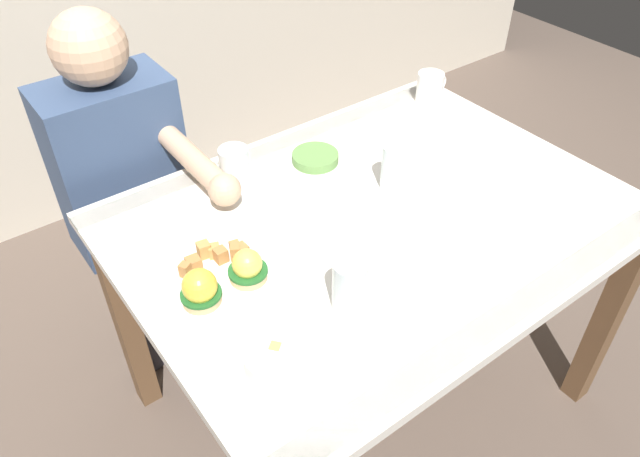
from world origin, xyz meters
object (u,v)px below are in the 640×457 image
Objects in this scene: water_glass_extra at (350,288)px; diner_person at (128,184)px; dining_table at (374,247)px; fork at (524,244)px; coffee_mug at (430,87)px; water_glass_far at (395,170)px; fruit_bowl at (276,360)px; eggs_benedict_plate at (222,282)px; side_plate at (315,161)px; water_glass_near at (235,170)px.

water_glass_extra is 0.82m from diner_person.
fork is (0.20, -0.28, 0.11)m from dining_table.
dining_table is 10.76× the size of coffee_mug.
coffee_mug is (0.49, 0.33, 0.16)m from dining_table.
coffee_mug is 0.90× the size of water_glass_far.
fruit_bowl is at bearing -151.84° from dining_table.
eggs_benedict_plate is at bearing 155.60° from fork.
fruit_bowl is 0.67m from side_plate.
water_glass_far reaches higher than eggs_benedict_plate.
coffee_mug is at bearing 30.94° from fruit_bowl.
diner_person reaches higher than side_plate.
water_glass_extra is at bearing -79.03° from diner_person.
eggs_benedict_plate is 2.42× the size of coffee_mug.
dining_table is 0.40m from water_glass_near.
water_glass_near reaches higher than coffee_mug.
eggs_benedict_plate is 0.50m from side_plate.
water_glass_extra is (-0.35, -0.25, 0.00)m from water_glass_far.
water_glass_extra is 0.11× the size of diner_person.
water_glass_near reaches higher than fruit_bowl.
dining_table is 0.52m from fruit_bowl.
eggs_benedict_plate is 2.25× the size of fruit_bowl.
coffee_mug is 0.71m from water_glass_near.
eggs_benedict_plate reaches higher than fruit_bowl.
eggs_benedict_plate is at bearing -179.57° from dining_table.
water_glass_far is 1.02× the size of water_glass_extra.
water_glass_near is 0.90× the size of water_glass_far.
water_glass_far reaches higher than fork.
eggs_benedict_plate is 2.42× the size of water_glass_near.
coffee_mug is 0.94m from diner_person.
diner_person reaches higher than water_glass_far.
water_glass_near is 0.22m from side_plate.
water_glass_far is 0.62× the size of side_plate.
dining_table is at bearing -146.67° from coffee_mug.
fork is 0.71m from water_glass_near.
fruit_bowl is 0.98× the size of water_glass_extra.
diner_person reaches higher than dining_table.
dining_table is 10.73× the size of water_glass_near.
fruit_bowl is 0.65m from fork.
fruit_bowl is 0.59m from water_glass_near.
dining_table is 10.00× the size of fruit_bowl.
dining_table is 9.84× the size of water_glass_extra.
dining_table is 7.73× the size of fork.
side_plate is (-0.19, 0.54, 0.01)m from fork.
water_glass_extra is at bearing -118.76° from side_plate.
diner_person is at bearing 123.83° from fork.
water_glass_near is 0.38m from diner_person.
water_glass_far is (0.32, -0.24, 0.00)m from water_glass_near.
diner_person is (-0.89, 0.28, -0.14)m from coffee_mug.
water_glass_near reaches higher than side_plate.
coffee_mug is at bearing 2.17° from water_glass_near.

